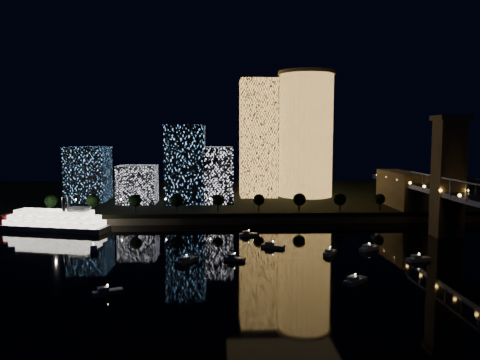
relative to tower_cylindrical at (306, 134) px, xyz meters
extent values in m
plane|color=black|center=(-22.81, -142.51, -42.40)|extent=(520.00, 520.00, 0.00)
cube|color=black|center=(-22.81, 17.49, -39.90)|extent=(420.00, 160.00, 5.00)
cube|color=#6B5E4C|center=(-22.81, -60.51, -40.90)|extent=(420.00, 6.00, 3.00)
cylinder|color=#EBA64B|center=(0.00, 0.00, -1.13)|extent=(32.00, 32.00, 72.56)
cylinder|color=#6B5E4C|center=(0.00, 0.00, 36.15)|extent=(34.00, 34.00, 2.00)
cube|color=#EBA64B|center=(-28.53, 1.16, -2.51)|extent=(21.93, 21.93, 69.79)
cube|color=white|center=(-56.96, -23.95, -22.16)|extent=(24.77, 20.96, 30.48)
cube|color=#5191DC|center=(-70.64, -21.46, -16.22)|extent=(21.18, 27.54, 42.36)
cube|color=white|center=(-96.64, -24.48, -27.16)|extent=(20.49, 18.63, 20.49)
cube|color=#5191DC|center=(-125.95, -13.67, -22.20)|extent=(21.72, 23.90, 30.41)
cube|color=#6B5E4C|center=(42.19, -92.51, -18.40)|extent=(11.00, 9.00, 48.00)
cube|color=#6B5E4C|center=(42.19, -92.51, 6.60)|extent=(13.00, 11.00, 2.00)
cube|color=#6B5E4C|center=(42.19, -42.51, -30.90)|extent=(12.00, 40.00, 23.00)
cube|color=navy|center=(37.19, -106.51, -20.90)|extent=(0.50, 0.50, 7.00)
cube|color=navy|center=(37.19, -82.51, -20.90)|extent=(0.50, 0.50, 7.00)
sphere|color=#F5A636|center=(36.69, -97.51, -22.60)|extent=(1.20, 1.20, 1.20)
sphere|color=#F5A636|center=(36.69, -52.51, -22.60)|extent=(1.20, 1.20, 1.20)
cube|color=silver|center=(-124.74, -73.67, -41.19)|extent=(49.77, 22.73, 2.43)
cube|color=white|center=(-124.74, -73.67, -38.87)|extent=(45.60, 20.75, 2.22)
cube|color=white|center=(-124.74, -73.67, -36.64)|extent=(41.43, 18.78, 2.22)
cube|color=white|center=(-124.74, -73.67, -34.42)|extent=(35.31, 16.30, 2.22)
cube|color=silver|center=(-112.98, -76.66, -32.50)|extent=(9.33, 7.87, 1.82)
cylinder|color=black|center=(-119.36, -77.12, -30.27)|extent=(1.42, 1.42, 6.07)
cylinder|color=black|center=(-118.37, -73.20, -30.27)|extent=(1.42, 1.42, 6.07)
cylinder|color=maroon|center=(-148.26, -67.70, -39.37)|extent=(9.10, 10.56, 7.08)
cube|color=silver|center=(14.47, -129.96, -41.80)|extent=(8.22, 4.44, 1.20)
cube|color=silver|center=(13.34, -130.27, -40.70)|extent=(3.18, 2.68, 1.00)
sphere|color=white|center=(14.47, -129.96, -39.80)|extent=(0.36, 0.36, 0.36)
cube|color=silver|center=(-13.50, -151.74, -41.80)|extent=(8.33, 7.66, 1.20)
cube|color=silver|center=(-14.48, -152.58, -40.70)|extent=(3.74, 3.65, 1.00)
sphere|color=white|center=(-13.50, -151.74, -39.80)|extent=(0.36, 0.36, 0.36)
cube|color=silver|center=(2.69, -114.29, -41.80)|extent=(8.64, 7.54, 1.20)
cube|color=silver|center=(1.65, -115.09, -40.70)|extent=(3.81, 3.66, 1.00)
sphere|color=white|center=(2.69, -114.29, -39.80)|extent=(0.36, 0.36, 0.36)
cube|color=silver|center=(-81.81, -158.40, -41.80)|extent=(8.20, 5.55, 1.20)
cube|color=silver|center=(-82.89, -158.88, -40.70)|extent=(3.35, 3.00, 1.00)
sphere|color=white|center=(-81.81, -158.40, -39.80)|extent=(0.36, 0.36, 0.36)
cube|color=silver|center=(-98.15, -110.45, -41.80)|extent=(4.50, 8.21, 1.20)
cube|color=silver|center=(-97.83, -111.58, -40.70)|extent=(2.69, 3.18, 1.00)
sphere|color=white|center=(-98.15, -110.45, -39.80)|extent=(0.36, 0.36, 0.36)
cube|color=silver|center=(-47.14, -126.73, -41.80)|extent=(7.37, 5.05, 1.20)
cube|color=silver|center=(-48.10, -126.28, -40.70)|extent=(3.02, 2.72, 1.00)
sphere|color=white|center=(-47.14, -126.73, -39.80)|extent=(0.36, 0.36, 0.36)
cube|color=silver|center=(-13.22, -120.11, -41.80)|extent=(6.13, 7.27, 1.20)
cube|color=silver|center=(-13.86, -121.00, -40.70)|extent=(3.02, 3.17, 1.00)
sphere|color=white|center=(-13.22, -120.11, -39.80)|extent=(0.36, 0.36, 0.36)
cube|color=silver|center=(-32.21, -109.52, -41.80)|extent=(9.00, 6.40, 1.20)
cube|color=silver|center=(-33.37, -108.93, -40.70)|extent=(3.73, 3.39, 1.00)
sphere|color=white|center=(-32.21, -109.52, -39.80)|extent=(0.36, 0.36, 0.36)
cube|color=silver|center=(-63.06, -128.00, -41.80)|extent=(7.68, 9.58, 1.20)
cube|color=silver|center=(-63.83, -129.19, -40.70)|extent=(3.86, 4.11, 1.00)
sphere|color=white|center=(-63.06, -128.00, -39.80)|extent=(0.36, 0.36, 0.36)
cube|color=silver|center=(-39.97, -88.72, -41.80)|extent=(7.90, 3.40, 1.20)
cube|color=silver|center=(-41.11, -88.86, -40.70)|extent=(2.91, 2.32, 1.00)
sphere|color=white|center=(-39.97, -88.72, -39.80)|extent=(0.36, 0.36, 0.36)
cylinder|color=black|center=(-132.81, -54.51, -35.40)|extent=(0.70, 0.70, 4.00)
sphere|color=black|center=(-132.81, -54.51, -31.90)|extent=(6.00, 6.00, 6.00)
cylinder|color=black|center=(-112.81, -54.51, -35.40)|extent=(0.70, 0.70, 4.00)
sphere|color=black|center=(-112.81, -54.51, -31.90)|extent=(6.43, 6.43, 6.43)
cylinder|color=black|center=(-92.81, -54.51, -35.40)|extent=(0.70, 0.70, 4.00)
sphere|color=black|center=(-92.81, -54.51, -31.90)|extent=(6.05, 6.05, 6.05)
cylinder|color=black|center=(-72.81, -54.51, -35.40)|extent=(0.70, 0.70, 4.00)
sphere|color=black|center=(-72.81, -54.51, -31.90)|extent=(6.49, 6.49, 6.49)
cylinder|color=black|center=(-52.81, -54.51, -35.40)|extent=(0.70, 0.70, 4.00)
sphere|color=black|center=(-52.81, -54.51, -31.90)|extent=(5.20, 5.20, 5.20)
cylinder|color=black|center=(-32.81, -54.51, -35.40)|extent=(0.70, 0.70, 4.00)
sphere|color=black|center=(-32.81, -54.51, -31.90)|extent=(5.59, 5.59, 5.59)
cylinder|color=black|center=(-12.81, -54.51, -35.40)|extent=(0.70, 0.70, 4.00)
sphere|color=black|center=(-12.81, -54.51, -31.90)|extent=(6.31, 6.31, 6.31)
cylinder|color=black|center=(7.19, -54.51, -35.40)|extent=(0.70, 0.70, 4.00)
sphere|color=black|center=(7.19, -54.51, -31.90)|extent=(6.26, 6.26, 6.26)
cylinder|color=black|center=(27.19, -54.51, -35.40)|extent=(0.70, 0.70, 4.00)
sphere|color=black|center=(27.19, -54.51, -31.90)|extent=(5.19, 5.19, 5.19)
cylinder|color=black|center=(-122.81, -48.51, -34.90)|extent=(0.24, 0.24, 5.00)
sphere|color=#FFCC7F|center=(-122.81, -48.51, -32.10)|extent=(0.70, 0.70, 0.70)
cylinder|color=black|center=(-100.81, -48.51, -34.90)|extent=(0.24, 0.24, 5.00)
sphere|color=#FFCC7F|center=(-100.81, -48.51, -32.10)|extent=(0.70, 0.70, 0.70)
cylinder|color=black|center=(-78.81, -48.51, -34.90)|extent=(0.24, 0.24, 5.00)
sphere|color=#FFCC7F|center=(-78.81, -48.51, -32.10)|extent=(0.70, 0.70, 0.70)
cylinder|color=black|center=(-56.81, -48.51, -34.90)|extent=(0.24, 0.24, 5.00)
sphere|color=#FFCC7F|center=(-56.81, -48.51, -32.10)|extent=(0.70, 0.70, 0.70)
cylinder|color=black|center=(-34.81, -48.51, -34.90)|extent=(0.24, 0.24, 5.00)
sphere|color=#FFCC7F|center=(-34.81, -48.51, -32.10)|extent=(0.70, 0.70, 0.70)
cylinder|color=black|center=(-12.81, -48.51, -34.90)|extent=(0.24, 0.24, 5.00)
sphere|color=#FFCC7F|center=(-12.81, -48.51, -32.10)|extent=(0.70, 0.70, 0.70)
cylinder|color=black|center=(9.19, -48.51, -34.90)|extent=(0.24, 0.24, 5.00)
sphere|color=#FFCC7F|center=(9.19, -48.51, -32.10)|extent=(0.70, 0.70, 0.70)
camera|label=1|loc=(-52.19, -279.99, -0.19)|focal=35.00mm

